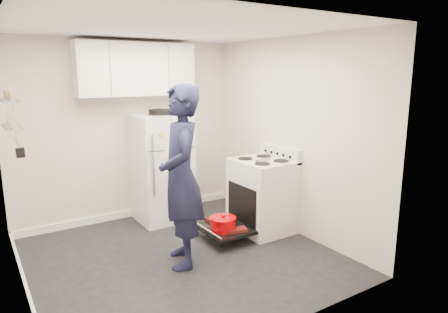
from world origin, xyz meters
TOP-DOWN VIEW (x-y plane):
  - room at (-0.03, 0.03)m, footprint 3.21×3.21m
  - electric_range at (1.26, 0.15)m, footprint 0.66×0.76m
  - open_oven_door at (0.65, 0.12)m, footprint 0.55×0.70m
  - refrigerator at (0.34, 1.25)m, footprint 0.72×0.74m
  - upper_cabinets at (0.10, 1.43)m, footprint 1.60×0.33m
  - wall_shelf_rack at (-1.52, 0.49)m, footprint 0.14×0.60m
  - person at (-0.04, -0.12)m, footprint 0.67×0.82m

SIDE VIEW (x-z plane):
  - open_oven_door at x=0.65m, z-range 0.08..0.32m
  - electric_range at x=1.26m, z-range -0.08..1.02m
  - refrigerator at x=0.34m, z-range -0.03..1.54m
  - person at x=-0.04m, z-range 0.00..1.95m
  - room at x=-0.03m, z-range -0.05..2.46m
  - wall_shelf_rack at x=-1.52m, z-range 1.37..1.98m
  - upper_cabinets at x=0.10m, z-range 1.75..2.45m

